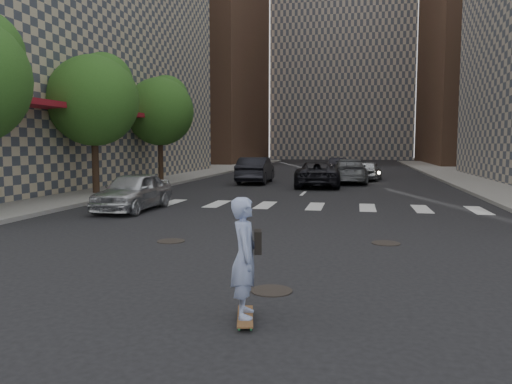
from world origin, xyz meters
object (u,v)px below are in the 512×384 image
at_px(traffic_car_c, 317,174).
at_px(traffic_car_e, 338,165).
at_px(silver_sedan, 133,191).
at_px(skateboarder, 245,257).
at_px(traffic_car_d, 368,170).
at_px(tree_c, 161,108).
at_px(traffic_car_a, 256,170).
at_px(traffic_car_b, 349,171).
at_px(tree_b, 96,97).

relative_size(traffic_car_c, traffic_car_e, 1.33).
bearing_deg(silver_sedan, skateboarder, -56.58).
distance_m(silver_sedan, traffic_car_d, 19.39).
relative_size(tree_c, traffic_car_a, 1.34).
distance_m(traffic_car_b, traffic_car_d, 2.89).
xyz_separation_m(skateboarder, traffic_car_b, (1.02, 25.15, -0.15)).
height_order(tree_b, skateboarder, tree_b).
bearing_deg(skateboarder, traffic_car_c, 79.65).
bearing_deg(traffic_car_c, tree_c, -11.27).
bearing_deg(traffic_car_d, traffic_car_b, 72.63).
height_order(traffic_car_c, traffic_car_e, traffic_car_c).
xyz_separation_m(silver_sedan, traffic_car_e, (6.56, 25.42, -0.06)).
height_order(skateboarder, traffic_car_c, skateboarder).
distance_m(tree_c, traffic_car_b, 12.37).
xyz_separation_m(silver_sedan, traffic_car_a, (1.88, 13.49, 0.10)).
distance_m(silver_sedan, traffic_car_b, 16.50).
distance_m(skateboarder, traffic_car_b, 25.17).
bearing_deg(traffic_car_e, traffic_car_c, 88.42).
relative_size(tree_b, traffic_car_d, 1.69).
relative_size(silver_sedan, traffic_car_c, 0.79).
xyz_separation_m(skateboarder, traffic_car_e, (-0.03, 35.93, -0.26)).
bearing_deg(traffic_car_c, skateboarder, 87.26).
bearing_deg(traffic_car_e, traffic_car_a, 69.93).
distance_m(skateboarder, traffic_car_e, 35.93).
bearing_deg(skateboarder, tree_b, 112.59).
height_order(traffic_car_a, traffic_car_c, traffic_car_a).
distance_m(tree_c, traffic_car_d, 14.18).
height_order(tree_c, traffic_car_e, tree_c).
bearing_deg(skateboarder, silver_sedan, 109.83).
height_order(skateboarder, silver_sedan, skateboarder).
bearing_deg(tree_b, traffic_car_d, 44.61).
distance_m(traffic_car_c, traffic_car_e, 13.95).
bearing_deg(silver_sedan, traffic_car_c, 64.34).
xyz_separation_m(tree_b, traffic_car_c, (9.81, 6.86, -3.91)).
relative_size(silver_sedan, traffic_car_b, 0.79).
xyz_separation_m(traffic_car_a, traffic_car_d, (6.96, 3.76, -0.14)).
xyz_separation_m(tree_c, traffic_car_d, (12.80, 4.62, -3.98)).
xyz_separation_m(tree_b, traffic_car_a, (5.84, 8.86, -3.83)).
bearing_deg(tree_b, silver_sedan, -49.51).
height_order(tree_b, traffic_car_d, tree_b).
bearing_deg(traffic_car_b, silver_sedan, 59.49).
relative_size(traffic_car_a, traffic_car_b, 0.94).
xyz_separation_m(traffic_car_a, traffic_car_b, (5.73, 1.15, -0.05)).
height_order(tree_b, traffic_car_b, tree_b).
relative_size(tree_b, traffic_car_b, 1.25).
bearing_deg(tree_b, skateboarder, -55.14).
distance_m(tree_b, traffic_car_a, 11.28).
height_order(traffic_car_b, traffic_car_e, traffic_car_b).
bearing_deg(tree_c, traffic_car_d, 19.86).
distance_m(tree_c, silver_sedan, 13.81).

